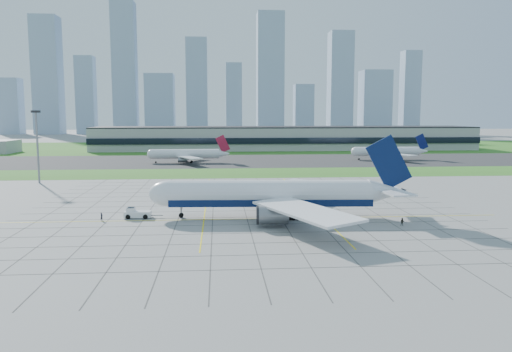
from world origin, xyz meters
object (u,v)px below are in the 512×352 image
Objects in this scene: crew_near at (102,217)px; distant_jet_1 at (187,154)px; distant_jet_2 at (388,151)px; pushback_tug at (137,213)px; airliner at (272,195)px; crew_far at (402,222)px; light_mast at (37,137)px.

distant_jet_1 is at bearing 18.41° from crew_near.
distant_jet_2 is (117.84, 146.72, 3.52)m from crew_near.
distant_jet_2 is at bearing 55.82° from pushback_tug.
airliner reaches higher than pushback_tug.
distant_jet_2 is (110.37, 144.09, 3.38)m from pushback_tug.
crew_far is 0.04× the size of distant_jet_1.
distant_jet_1 is (11.12, 137.01, 3.52)m from crew_near.
crew_near is 0.05× the size of distant_jet_2.
pushback_tug is at bearing -179.44° from airliner.
crew_near is (36.69, -66.49, -15.21)m from light_mast.
crew_far is (27.37, -11.37, -4.47)m from airliner.
crew_far is (66.77, -10.25, -0.09)m from crew_near.
airliner is 29.97m from crew_far.
pushback_tug is at bearing -91.56° from distant_jet_1.
distant_jet_1 reaches higher than crew_near.
crew_far is at bearing -108.02° from distant_jet_2.
crew_far is 0.04× the size of distant_jet_2.
airliner reaches higher than crew_near.
distant_jet_2 is (154.52, 80.24, -11.70)m from light_mast.
airliner is at bearing -78.25° from distant_jet_1.
crew_near is at bearing -175.11° from airliner.
crew_near is 188.22m from distant_jet_2.
distant_jet_1 is (47.81, 70.52, -11.70)m from light_mast.
distant_jet_2 reaches higher than pushback_tug.
light_mast reaches higher than crew_far.
airliner is at bearing -118.31° from distant_jet_2.
light_mast reaches higher than pushback_tug.
light_mast is 129.71m from crew_far.
distant_jet_2 is at bearing -15.72° from crew_near.
airliner is 138.80m from distant_jet_1.
airliner is at bearing 0.56° from pushback_tug.
pushback_tug reaches higher than crew_far.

